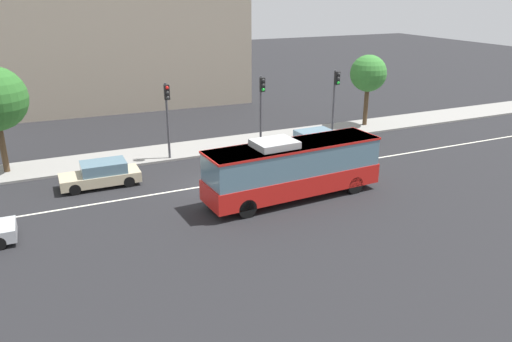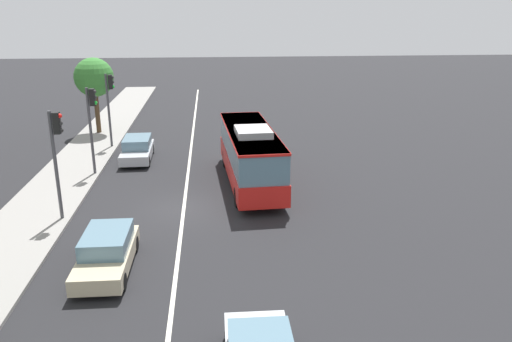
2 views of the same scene
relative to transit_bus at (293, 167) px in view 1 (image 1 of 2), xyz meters
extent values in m
plane|color=black|center=(-3.39, 3.59, -1.81)|extent=(160.00, 160.00, 0.00)
cube|color=gray|center=(-3.39, 10.62, -1.74)|extent=(80.00, 3.65, 0.14)
cube|color=silver|center=(-3.39, 3.59, -1.80)|extent=(76.00, 0.16, 0.01)
cube|color=red|center=(0.02, 0.00, -0.83)|extent=(10.13, 3.08, 1.10)
cube|color=slate|center=(0.02, 0.00, 0.50)|extent=(9.92, 2.99, 1.58)
cube|color=red|center=(0.02, 0.00, 1.23)|extent=(10.03, 3.05, 0.12)
cube|color=#B2B2B2|center=(-1.17, -0.07, 1.47)|extent=(2.30, 1.93, 0.36)
cylinder|color=black|center=(3.35, 1.30, -1.31)|extent=(1.02, 0.36, 1.00)
cylinder|color=black|center=(3.48, -0.90, -1.31)|extent=(1.02, 0.36, 1.00)
cylinder|color=black|center=(-3.43, 0.90, -1.31)|extent=(1.02, 0.36, 1.00)
cylinder|color=black|center=(-3.31, -1.29, -1.31)|extent=(1.02, 0.36, 1.00)
cylinder|color=black|center=(-14.63, 1.79, -1.49)|extent=(0.64, 0.23, 0.64)
cube|color=#B7BABF|center=(5.25, 6.95, -1.29)|extent=(4.54, 1.89, 0.60)
cube|color=slate|center=(5.50, 6.96, -0.67)|extent=(2.55, 1.71, 0.64)
cylinder|color=black|center=(3.77, 6.12, -1.49)|extent=(0.64, 0.23, 0.64)
cylinder|color=black|center=(3.74, 7.72, -1.49)|extent=(0.64, 0.23, 0.64)
cylinder|color=black|center=(6.77, 6.18, -1.49)|extent=(0.64, 0.23, 0.64)
cylinder|color=black|center=(6.74, 7.78, -1.49)|extent=(0.64, 0.23, 0.64)
cube|color=#C6B793|center=(-9.40, 6.17, -1.29)|extent=(4.52, 1.84, 0.60)
cube|color=slate|center=(-9.15, 6.17, -0.67)|extent=(2.54, 1.68, 0.64)
cylinder|color=black|center=(-10.91, 5.39, -1.49)|extent=(0.64, 0.23, 0.64)
cylinder|color=black|center=(-10.89, 6.99, -1.49)|extent=(0.64, 0.23, 0.64)
cylinder|color=black|center=(-7.91, 5.36, -1.49)|extent=(0.64, 0.23, 0.64)
cylinder|color=black|center=(-7.89, 6.96, -1.49)|extent=(0.64, 0.23, 0.64)
cylinder|color=#47474C|center=(-4.43, 9.17, 0.79)|extent=(0.16, 0.16, 5.20)
cube|color=black|center=(-4.44, 8.89, 2.84)|extent=(0.32, 0.28, 0.96)
sphere|color=red|center=(-4.44, 8.74, 3.16)|extent=(0.22, 0.22, 0.22)
sphere|color=#2D2D2D|center=(-4.44, 8.74, 2.84)|extent=(0.22, 0.22, 0.22)
sphere|color=#2D2D2D|center=(-4.44, 8.74, 2.52)|extent=(0.22, 0.22, 0.22)
cylinder|color=#47474C|center=(8.46, 9.18, 0.79)|extent=(0.16, 0.16, 5.20)
cube|color=black|center=(8.47, 8.90, 2.84)|extent=(0.33, 0.29, 0.96)
sphere|color=#2D2D2D|center=(8.48, 8.75, 3.16)|extent=(0.22, 0.22, 0.22)
sphere|color=#2D2D2D|center=(8.48, 8.75, 2.84)|extent=(0.22, 0.22, 0.22)
sphere|color=#1ED838|center=(8.48, 8.75, 2.52)|extent=(0.22, 0.22, 0.22)
cylinder|color=#47474C|center=(2.30, 9.07, 0.79)|extent=(0.16, 0.16, 5.20)
cube|color=black|center=(2.29, 8.79, 2.84)|extent=(0.33, 0.29, 0.96)
sphere|color=#2D2D2D|center=(2.28, 8.64, 3.16)|extent=(0.22, 0.22, 0.22)
sphere|color=#2D2D2D|center=(2.28, 8.64, 2.84)|extent=(0.22, 0.22, 0.22)
sphere|color=#1ED838|center=(2.28, 8.64, 2.52)|extent=(0.22, 0.22, 0.22)
cylinder|color=#4C3823|center=(-14.42, 10.79, -0.16)|extent=(0.36, 0.36, 3.30)
cylinder|color=#4C3823|center=(12.81, 10.92, -0.15)|extent=(0.36, 0.36, 3.32)
sphere|color=#387F33|center=(12.81, 10.92, 2.62)|extent=(2.96, 2.96, 2.96)
cube|color=tan|center=(-3.33, 31.31, 6.69)|extent=(23.64, 16.27, 17.00)
cube|color=slate|center=(8.23, 30.85, 0.30)|extent=(0.62, 13.83, 1.50)
cube|color=slate|center=(8.23, 30.85, 3.70)|extent=(0.62, 13.83, 1.50)
cube|color=slate|center=(8.23, 30.85, 7.10)|extent=(0.62, 13.83, 1.50)
camera|label=1|loc=(-12.43, -22.39, 9.12)|focal=35.09mm
camera|label=2|loc=(-26.96, 2.12, 7.70)|focal=35.52mm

